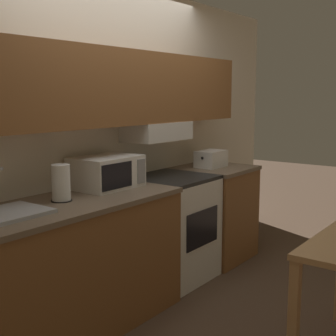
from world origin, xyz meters
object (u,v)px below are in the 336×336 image
Objects in this scene: stove_range at (172,228)px; paper_towel_roll at (61,183)px; toaster at (211,159)px; microwave at (107,172)px; sink_basin at (6,213)px.

stove_range is 3.74× the size of paper_towel_roll.
toaster is at bearing -0.68° from paper_towel_roll.
microwave is at bearing 8.47° from paper_towel_roll.
microwave reaches higher than stove_range.
sink_basin is at bearing -179.54° from toaster.
microwave is 0.52m from paper_towel_roll.
paper_towel_roll is at bearing -171.53° from microwave.
sink_basin is (-2.33, -0.02, -0.06)m from toaster.
stove_range is at bearing 0.36° from sink_basin.
sink_basin reaches higher than paper_towel_roll.
toaster is 1.88m from paper_towel_roll.
sink_basin reaches higher than microwave.
stove_range is at bearing -1.46° from paper_towel_roll.
stove_range is 1.34m from paper_towel_roll.
microwave is at bearing 6.91° from sink_basin.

